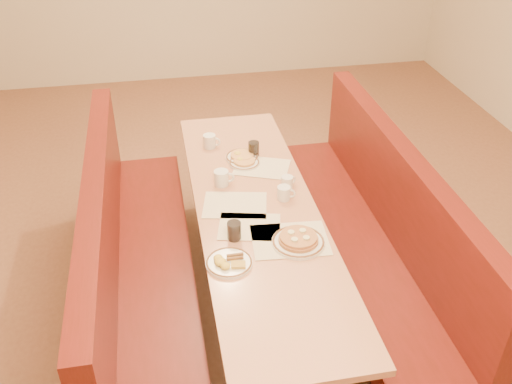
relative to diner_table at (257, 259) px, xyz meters
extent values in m
plane|color=#9E6647|center=(0.00, 0.00, -0.37)|extent=(8.00, 8.00, 0.00)
cube|color=black|center=(0.00, 0.00, -0.34)|extent=(0.55, 1.88, 0.06)
cube|color=black|center=(0.00, 0.00, -0.02)|extent=(0.15, 1.75, 0.71)
cube|color=#C17259|center=(0.00, 0.00, 0.36)|extent=(0.70, 2.50, 0.04)
cube|color=#4C3326|center=(-0.68, 0.00, -0.27)|extent=(0.55, 2.50, 0.20)
cube|color=#611610|center=(-0.68, 0.00, 0.00)|extent=(0.55, 2.50, 0.16)
cube|color=#611610|center=(-0.89, 0.00, 0.38)|extent=(0.12, 2.50, 0.60)
cube|color=#4C3326|center=(0.68, 0.00, -0.27)|extent=(0.55, 2.50, 0.20)
cube|color=#611610|center=(0.68, 0.00, 0.00)|extent=(0.55, 2.50, 0.16)
cube|color=#611610|center=(0.89, 0.00, 0.38)|extent=(0.12, 2.50, 0.60)
cube|color=beige|center=(-0.07, -0.17, 0.38)|extent=(0.39, 0.33, 0.00)
cube|color=beige|center=(0.12, -0.32, 0.38)|extent=(0.43, 0.34, 0.00)
cube|color=beige|center=(-0.12, 0.06, 0.38)|extent=(0.42, 0.35, 0.00)
cube|color=beige|center=(0.12, 0.46, 0.38)|extent=(0.42, 0.37, 0.00)
cylinder|color=silver|center=(0.16, -0.36, 0.38)|extent=(0.28, 0.28, 0.02)
torus|color=brown|center=(0.16, -0.36, 0.39)|extent=(0.28, 0.28, 0.01)
cylinder|color=#C77847|center=(0.16, -0.36, 0.40)|extent=(0.21, 0.21, 0.02)
cylinder|color=#C77847|center=(0.16, -0.36, 0.42)|extent=(0.20, 0.20, 0.02)
cylinder|color=beige|center=(0.19, -0.33, 0.43)|extent=(0.04, 0.04, 0.01)
cylinder|color=beige|center=(0.12, -0.33, 0.43)|extent=(0.04, 0.04, 0.01)
cylinder|color=beige|center=(0.13, -0.39, 0.43)|extent=(0.04, 0.04, 0.01)
cylinder|color=beige|center=(0.19, -0.39, 0.43)|extent=(0.04, 0.04, 0.01)
cylinder|color=silver|center=(-0.23, -0.46, 0.38)|extent=(0.24, 0.24, 0.02)
torus|color=brown|center=(-0.23, -0.46, 0.39)|extent=(0.24, 0.24, 0.01)
ellipsoid|color=gold|center=(-0.28, -0.47, 0.41)|extent=(0.06, 0.06, 0.03)
ellipsoid|color=gold|center=(-0.26, -0.50, 0.41)|extent=(0.05, 0.05, 0.03)
ellipsoid|color=gold|center=(-0.28, -0.43, 0.40)|extent=(0.05, 0.05, 0.03)
cylinder|color=brown|center=(-0.20, -0.45, 0.40)|extent=(0.09, 0.02, 0.02)
cylinder|color=brown|center=(-0.20, -0.42, 0.40)|extent=(0.09, 0.02, 0.02)
cube|color=gold|center=(-0.19, -0.50, 0.40)|extent=(0.08, 0.06, 0.02)
cylinder|color=silver|center=(0.02, 0.52, 0.38)|extent=(0.20, 0.20, 0.02)
torus|color=brown|center=(0.02, 0.52, 0.39)|extent=(0.20, 0.20, 0.01)
cylinder|color=#ECA153|center=(0.02, 0.52, 0.40)|extent=(0.14, 0.14, 0.02)
ellipsoid|color=gold|center=(-0.01, 0.54, 0.41)|extent=(0.04, 0.04, 0.02)
cylinder|color=silver|center=(0.01, 0.60, 0.38)|extent=(0.22, 0.22, 0.02)
torus|color=brown|center=(0.01, 0.60, 0.39)|extent=(0.22, 0.22, 0.01)
cylinder|color=#ECA153|center=(0.01, 0.60, 0.40)|extent=(0.15, 0.15, 0.02)
ellipsoid|color=gold|center=(-0.02, 0.62, 0.41)|extent=(0.05, 0.05, 0.02)
cylinder|color=silver|center=(0.18, 0.07, 0.42)|extent=(0.08, 0.08, 0.08)
torus|color=silver|center=(0.22, 0.06, 0.42)|extent=(0.06, 0.03, 0.06)
cylinder|color=black|center=(0.18, 0.07, 0.45)|extent=(0.07, 0.07, 0.01)
cylinder|color=silver|center=(-0.17, 0.30, 0.42)|extent=(0.09, 0.09, 0.10)
torus|color=silver|center=(-0.12, 0.30, 0.42)|extent=(0.07, 0.02, 0.07)
cylinder|color=black|center=(-0.17, 0.30, 0.47)|extent=(0.08, 0.08, 0.01)
cylinder|color=silver|center=(0.23, 0.19, 0.41)|extent=(0.07, 0.07, 0.08)
torus|color=silver|center=(0.26, 0.21, 0.41)|extent=(0.05, 0.03, 0.05)
cylinder|color=black|center=(0.23, 0.19, 0.45)|extent=(0.06, 0.06, 0.01)
cylinder|color=silver|center=(-0.18, 0.80, 0.42)|extent=(0.09, 0.09, 0.09)
torus|color=silver|center=(-0.14, 0.78, 0.42)|extent=(0.07, 0.04, 0.07)
cylinder|color=black|center=(-0.18, 0.80, 0.46)|extent=(0.07, 0.07, 0.01)
cylinder|color=black|center=(-0.17, -0.25, 0.43)|extent=(0.07, 0.07, 0.10)
cylinder|color=silver|center=(-0.17, -0.25, 0.43)|extent=(0.08, 0.08, 0.10)
cylinder|color=black|center=(0.10, 0.63, 0.42)|extent=(0.07, 0.07, 0.10)
cylinder|color=silver|center=(0.10, 0.63, 0.43)|extent=(0.07, 0.07, 0.10)
camera|label=1|loc=(-0.51, -2.68, 2.28)|focal=40.00mm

